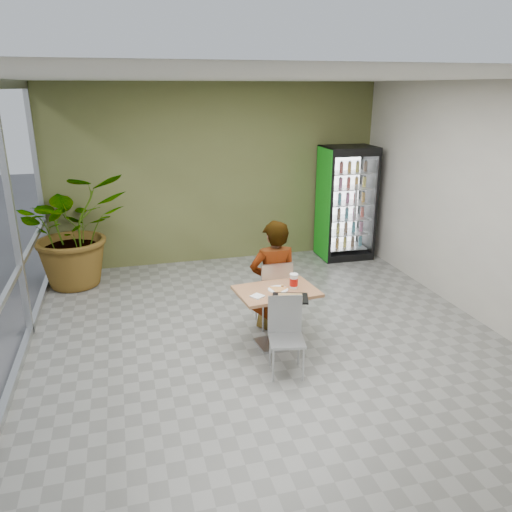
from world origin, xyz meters
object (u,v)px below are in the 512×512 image
at_px(cafeteria_tray, 290,298).
at_px(seated_woman, 274,285).
at_px(dining_table, 276,306).
at_px(potted_plant, 74,229).
at_px(chair_far, 275,289).
at_px(beverage_fridge, 346,203).
at_px(chair_near, 286,329).
at_px(soda_cup, 294,281).

bearing_deg(cafeteria_tray, seated_woman, 86.56).
height_order(dining_table, potted_plant, potted_plant).
distance_m(chair_far, seated_woman, 0.06).
distance_m(chair_far, beverage_fridge, 3.39).
relative_size(chair_near, potted_plant, 0.47).
relative_size(dining_table, beverage_fridge, 0.49).
bearing_deg(chair_far, dining_table, 75.82).
bearing_deg(chair_far, potted_plant, -41.65).
bearing_deg(potted_plant, dining_table, -48.28).
bearing_deg(beverage_fridge, chair_near, -122.32).
distance_m(dining_table, soda_cup, 0.37).
bearing_deg(beverage_fridge, cafeteria_tray, -122.77).
xyz_separation_m(cafeteria_tray, potted_plant, (-2.60, 3.15, 0.17)).
xyz_separation_m(dining_table, seated_woman, (0.12, 0.51, 0.06)).
distance_m(soda_cup, potted_plant, 3.96).
distance_m(chair_far, cafeteria_tray, 0.80).
distance_m(dining_table, beverage_fridge, 3.82).
bearing_deg(chair_far, cafeteria_tray, 86.70).
bearing_deg(chair_near, chair_far, 90.60).
bearing_deg(chair_near, dining_table, 94.01).
height_order(cafeteria_tray, beverage_fridge, beverage_fridge).
relative_size(dining_table, cafeteria_tray, 2.50).
bearing_deg(cafeteria_tray, dining_table, 102.57).
bearing_deg(seated_woman, dining_table, 77.15).
height_order(chair_far, chair_near, chair_far).
xyz_separation_m(soda_cup, potted_plant, (-2.75, 2.84, 0.09)).
xyz_separation_m(dining_table, chair_far, (0.12, 0.46, 0.02)).
bearing_deg(chair_far, soda_cup, 102.83).
relative_size(soda_cup, cafeteria_tray, 0.45).
height_order(seated_woman, soda_cup, seated_woman).
bearing_deg(dining_table, chair_near, -96.88).
height_order(seated_woman, beverage_fridge, beverage_fridge).
relative_size(chair_near, soda_cup, 4.76).
bearing_deg(potted_plant, cafeteria_tray, -50.46).
bearing_deg(chair_near, beverage_fridge, 67.46).
relative_size(chair_near, seated_woman, 0.49).
relative_size(soda_cup, beverage_fridge, 0.09).
xyz_separation_m(beverage_fridge, potted_plant, (-4.83, -0.17, -0.11)).
relative_size(dining_table, chair_far, 1.08).
xyz_separation_m(soda_cup, beverage_fridge, (2.08, 3.01, 0.21)).
distance_m(chair_far, potted_plant, 3.59).
bearing_deg(soda_cup, chair_near, -116.54).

